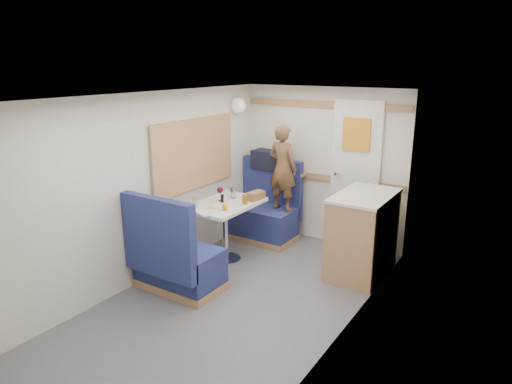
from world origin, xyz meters
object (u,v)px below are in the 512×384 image
Objects in this scene: galley_counter at (362,234)px; person at (283,168)px; bench_near at (175,263)px; dome_light at (238,105)px; tumbler_mid at (233,193)px; orange_fruit at (225,207)px; beer_glass at (245,199)px; tray at (211,210)px; pepper_grinder at (222,198)px; tumbler_left at (193,203)px; dinette_table at (225,216)px; bread_loaf at (256,196)px; cheese_block at (213,207)px; tumbler_right at (234,194)px; bench_far at (264,217)px; wine_glass at (220,191)px; duffel_bag at (271,160)px.

person reaches higher than galley_counter.
galley_counter is (1.47, 1.41, 0.17)m from bench_near.
tumbler_mid is (0.35, -0.61, -0.97)m from dome_light.
dome_light reaches higher than orange_fruit.
tray is at bearing -113.22° from beer_glass.
galley_counter is 1.63m from pepper_grinder.
beer_glass reaches higher than tumbler_left.
tray is 3.46× the size of beer_glass.
pepper_grinder is at bearing 130.77° from orange_fruit.
dinette_table is at bearing 56.65° from tumbler_left.
tumbler_mid is at bearing 115.52° from orange_fruit.
bread_loaf is (0.22, 0.31, 0.20)m from dinette_table.
tumbler_right is at bearing 98.87° from cheese_block.
bench_far is 10.87× the size of cheese_block.
orange_fruit is 0.64× the size of tumbler_left.
bench_near is 6.25× the size of wine_glass.
duffel_bag is at bearing 87.20° from wine_glass.
tumbler_right is 0.27m from bread_loaf.
galley_counter is 1.69m from wine_glass.
tray is at bearing -148.76° from galley_counter.
tumbler_mid is at bearing 100.68° from cheese_block.
bench_near is 0.79m from orange_fruit.
dome_light is at bearing 6.46° from person.
bench_far is 5.25× the size of dome_light.
bench_far is at bearing 87.78° from pepper_grinder.
galley_counter reaches higher than beer_glass.
dinette_table is 0.84× the size of person.
orange_fruit is (0.59, -1.11, -0.98)m from dome_light.
bread_loaf is (0.27, 0.08, -0.01)m from tumbler_mid.
bench_near is 9.82× the size of beer_glass.
tumbler_right is (-0.30, -0.65, -0.23)m from person.
dome_light is (-0.39, 1.71, 1.45)m from bench_near.
orange_fruit is (0.20, -1.13, 0.47)m from bench_far.
bench_far is 2.84× the size of tray.
tumbler_mid reaches higher than dinette_table.
beer_glass is at bearing -75.32° from duffel_bag.
dome_light is 1.35m from pepper_grinder.
tray is at bearing -87.70° from bench_far.
dome_light is 1.00m from person.
dome_light is at bearing 128.86° from beer_glass.
bread_loaf is at bearing -67.80° from bench_far.
orange_fruit is at bearing 17.97° from tray.
bench_far is (-0.00, 0.86, -0.27)m from dinette_table.
tumbler_mid is (-0.32, -0.63, -0.22)m from person.
cheese_block is 0.41m from beer_glass.
bench_far is 0.98m from pepper_grinder.
cheese_block is 0.30m from pepper_grinder.
cheese_block is (-0.14, -0.02, -0.02)m from orange_fruit.
tumbler_left reaches higher than cheese_block.
wine_glass reaches higher than tumbler_right.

